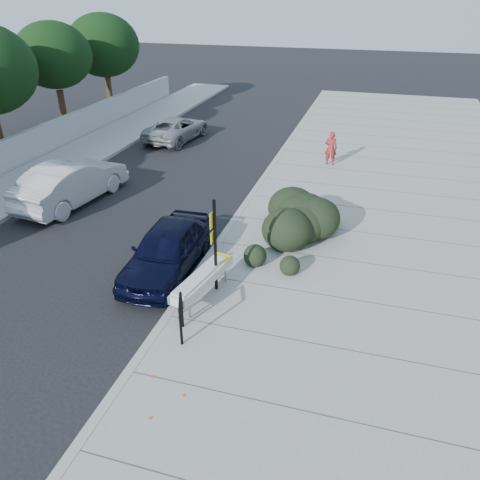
# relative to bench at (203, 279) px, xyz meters

# --- Properties ---
(ground) EXTENTS (120.00, 120.00, 0.00)m
(ground) POSITION_rel_bench_xyz_m (-0.60, -1.00, -0.72)
(ground) COLOR black
(ground) RESTS_ON ground
(sidewalk_near) EXTENTS (11.20, 50.00, 0.15)m
(sidewalk_near) POSITION_rel_bench_xyz_m (5.00, 4.00, -0.65)
(sidewalk_near) COLOR gray
(sidewalk_near) RESTS_ON ground
(curb_near) EXTENTS (0.22, 50.00, 0.17)m
(curb_near) POSITION_rel_bench_xyz_m (-0.60, 4.00, -0.64)
(curb_near) COLOR #9E9E99
(curb_near) RESTS_ON ground
(curb_far) EXTENTS (0.22, 50.00, 0.17)m
(curb_far) POSITION_rel_bench_xyz_m (-8.60, 4.00, -0.64)
(curb_far) COLOR #9E9E99
(curb_far) RESTS_ON ground
(tree_far_e) EXTENTS (4.00, 4.00, 5.90)m
(tree_far_e) POSITION_rel_bench_xyz_m (-13.10, 13.00, 3.46)
(tree_far_e) COLOR #332114
(tree_far_e) RESTS_ON ground
(tree_far_f) EXTENTS (4.40, 4.40, 6.07)m
(tree_far_f) POSITION_rel_bench_xyz_m (-13.10, 18.00, 3.47)
(tree_far_f) COLOR #332114
(tree_far_f) RESTS_ON ground
(bench) EXTENTS (0.95, 2.44, 0.72)m
(bench) POSITION_rel_bench_xyz_m (0.00, 0.00, 0.00)
(bench) COLOR gray
(bench) RESTS_ON sidewalk_near
(bike_rack) EXTENTS (0.29, 0.66, 1.01)m
(bike_rack) POSITION_rel_bench_xyz_m (0.05, -1.57, 0.04)
(bike_rack) COLOR black
(bike_rack) RESTS_ON sidewalk_near
(sign_post) EXTENTS (0.11, 0.31, 2.64)m
(sign_post) POSITION_rel_bench_xyz_m (0.19, 0.47, 0.92)
(sign_post) COLOR black
(sign_post) RESTS_ON sidewalk_near
(hedge) EXTENTS (3.20, 4.35, 1.47)m
(hedge) POSITION_rel_bench_xyz_m (1.76, 3.69, 0.16)
(hedge) COLOR black
(hedge) RESTS_ON sidewalk_near
(sedan_navy) EXTENTS (1.80, 4.25, 1.43)m
(sedan_navy) POSITION_rel_bench_xyz_m (-1.53, 1.17, -0.01)
(sedan_navy) COLOR black
(sedan_navy) RESTS_ON ground
(wagon_silver) EXTENTS (2.31, 5.10, 1.62)m
(wagon_silver) POSITION_rel_bench_xyz_m (-7.10, 4.75, 0.09)
(wagon_silver) COLOR silver
(wagon_silver) RESTS_ON ground
(suv_silver) EXTENTS (2.51, 4.70, 1.25)m
(suv_silver) POSITION_rel_bench_xyz_m (-6.60, 13.65, -0.09)
(suv_silver) COLOR gray
(suv_silver) RESTS_ON ground
(pedestrian) EXTENTS (0.58, 0.41, 1.53)m
(pedestrian) POSITION_rel_bench_xyz_m (1.93, 11.55, 0.19)
(pedestrian) COLOR maroon
(pedestrian) RESTS_ON sidewalk_near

